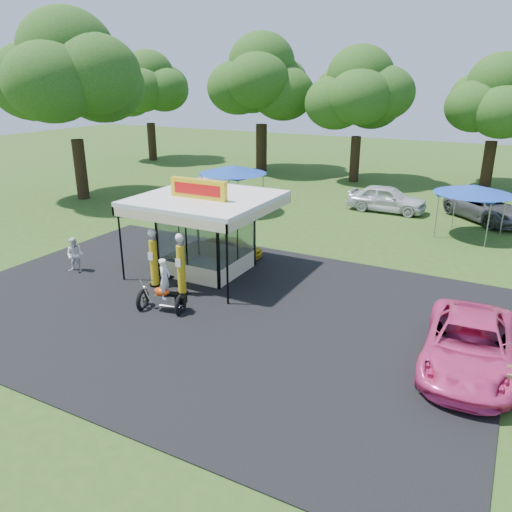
% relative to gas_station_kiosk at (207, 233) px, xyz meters
% --- Properties ---
extents(ground, '(120.00, 120.00, 0.00)m').
position_rel_gas_station_kiosk_xyz_m(ground, '(2.00, -4.99, -1.78)').
color(ground, '#2E4C17').
rests_on(ground, ground).
extents(asphalt_apron, '(20.00, 14.00, 0.04)m').
position_rel_gas_station_kiosk_xyz_m(asphalt_apron, '(2.00, -2.99, -1.76)').
color(asphalt_apron, black).
rests_on(asphalt_apron, ground).
extents(gas_station_kiosk, '(5.40, 5.40, 4.18)m').
position_rel_gas_station_kiosk_xyz_m(gas_station_kiosk, '(0.00, 0.00, 0.00)').
color(gas_station_kiosk, white).
rests_on(gas_station_kiosk, ground).
extents(gas_pump_left, '(0.46, 0.46, 2.46)m').
position_rel_gas_station_kiosk_xyz_m(gas_pump_left, '(-0.98, -2.43, -0.60)').
color(gas_pump_left, black).
rests_on(gas_pump_left, ground).
extents(gas_pump_right, '(0.47, 0.47, 2.53)m').
position_rel_gas_station_kiosk_xyz_m(gas_pump_right, '(0.50, -2.60, -0.57)').
color(gas_pump_right, black).
rests_on(gas_pump_right, ground).
extents(motorcycle, '(1.88, 1.19, 2.14)m').
position_rel_gas_station_kiosk_xyz_m(motorcycle, '(0.82, -4.11, -0.95)').
color(motorcycle, black).
rests_on(motorcycle, ground).
extents(spare_tires, '(0.99, 0.67, 0.82)m').
position_rel_gas_station_kiosk_xyz_m(spare_tires, '(-0.95, -1.31, -1.38)').
color(spare_tires, black).
rests_on(spare_tires, ground).
extents(kiosk_car, '(2.82, 1.13, 0.96)m').
position_rel_gas_station_kiosk_xyz_m(kiosk_car, '(-0.00, 2.21, -1.30)').
color(kiosk_car, gold).
rests_on(kiosk_car, ground).
extents(pink_sedan, '(2.78, 5.49, 1.49)m').
position_rel_gas_station_kiosk_xyz_m(pink_sedan, '(10.96, -2.96, -1.04)').
color(pink_sedan, '#EA3F87').
rests_on(pink_sedan, ground).
extents(spectator_west, '(0.93, 0.83, 1.56)m').
position_rel_gas_station_kiosk_xyz_m(spectator_west, '(-5.07, -2.76, -1.00)').
color(spectator_west, white).
rests_on(spectator_west, ground).
extents(bg_car_a, '(4.65, 2.49, 1.45)m').
position_rel_gas_station_kiosk_xyz_m(bg_car_a, '(-7.53, 12.07, -1.06)').
color(bg_car_a, beige).
rests_on(bg_car_a, ground).
extents(bg_car_c, '(4.91, 2.03, 1.67)m').
position_rel_gas_station_kiosk_xyz_m(bg_car_c, '(4.26, 14.19, -0.95)').
color(bg_car_c, silver).
rests_on(bg_car_c, ground).
extents(bg_car_d, '(5.74, 5.71, 1.54)m').
position_rel_gas_station_kiosk_xyz_m(bg_car_d, '(10.13, 14.75, -1.01)').
color(bg_car_d, '#4F4F51').
rests_on(bg_car_d, ground).
extents(tent_west, '(4.22, 4.22, 2.95)m').
position_rel_gas_station_kiosk_xyz_m(tent_west, '(-4.32, 9.56, 0.89)').
color(tent_west, gray).
rests_on(tent_west, ground).
extents(tent_east, '(4.03, 4.03, 2.82)m').
position_rel_gas_station_kiosk_xyz_m(tent_east, '(9.49, 10.89, 0.77)').
color(tent_east, gray).
rests_on(tent_east, ground).
extents(oak_far_a, '(8.85, 8.85, 10.49)m').
position_rel_gas_station_kiosk_xyz_m(oak_far_a, '(-22.53, 24.05, 4.89)').
color(oak_far_a, black).
rests_on(oak_far_a, ground).
extents(oak_far_b, '(9.72, 9.72, 11.59)m').
position_rel_gas_station_kiosk_xyz_m(oak_far_b, '(-9.61, 23.62, 5.61)').
color(oak_far_b, black).
rests_on(oak_far_b, ground).
extents(oak_far_c, '(8.74, 8.74, 10.30)m').
position_rel_gas_station_kiosk_xyz_m(oak_far_c, '(-0.60, 22.78, 4.75)').
color(oak_far_c, black).
rests_on(oak_far_c, ground).
extents(oak_far_d, '(8.12, 8.12, 9.67)m').
position_rel_gas_station_kiosk_xyz_m(oak_far_d, '(9.16, 25.84, 4.38)').
color(oak_far_d, black).
rests_on(oak_far_d, ground).
extents(oak_near, '(10.53, 10.53, 12.13)m').
position_rel_gas_station_kiosk_xyz_m(oak_near, '(-15.60, 7.81, 5.82)').
color(oak_near, black).
rests_on(oak_near, ground).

